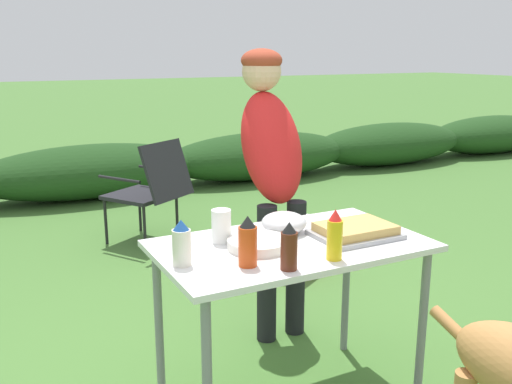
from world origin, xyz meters
TOP-DOWN VIEW (x-y plane):
  - shrub_hedge at (-0.00, 4.10)m, footprint 14.40×0.90m
  - folding_table at (0.00, 0.00)m, footprint 1.10×0.64m
  - food_tray at (0.28, -0.06)m, footprint 0.34×0.26m
  - plate_stack at (-0.15, 0.00)m, footprint 0.25×0.25m
  - mixing_bowl at (0.04, 0.13)m, footprint 0.20×0.20m
  - paper_cup_stack at (-0.25, 0.14)m, footprint 0.08×0.08m
  - bbq_sauce_bottle at (-0.16, -0.25)m, footprint 0.06×0.06m
  - mayo_bottle at (-0.48, -0.03)m, footprint 0.07×0.07m
  - hot_sauce_bottle at (-0.27, -0.15)m, footprint 0.07×0.07m
  - mustard_bottle at (0.05, -0.24)m, footprint 0.06×0.06m
  - standing_person_in_olive_jacket at (0.27, 0.66)m, footprint 0.33×0.44m
  - camp_chair_green_behind_table at (0.12, 2.34)m, footprint 0.70×0.74m
  - cooler_box at (0.84, 1.37)m, footprint 0.58×0.52m

SIDE VIEW (x-z plane):
  - cooler_box at x=0.84m, z-range 0.00..0.34m
  - shrub_hedge at x=0.00m, z-range 0.00..0.56m
  - camp_chair_green_behind_table at x=0.12m, z-range 0.05..0.88m
  - folding_table at x=0.00m, z-range 0.29..1.03m
  - plate_stack at x=-0.15m, z-range 0.74..0.78m
  - food_tray at x=0.28m, z-range 0.74..0.79m
  - mixing_bowl at x=0.04m, z-range 0.74..0.83m
  - paper_cup_stack at x=-0.25m, z-range 0.74..0.88m
  - mayo_bottle at x=-0.48m, z-range 0.74..0.91m
  - bbq_sauce_bottle at x=-0.16m, z-range 0.74..0.91m
  - hot_sauce_bottle at x=-0.27m, z-range 0.74..0.93m
  - mustard_bottle at x=0.05m, z-range 0.74..0.93m
  - standing_person_in_olive_jacket at x=0.27m, z-range 0.20..1.72m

